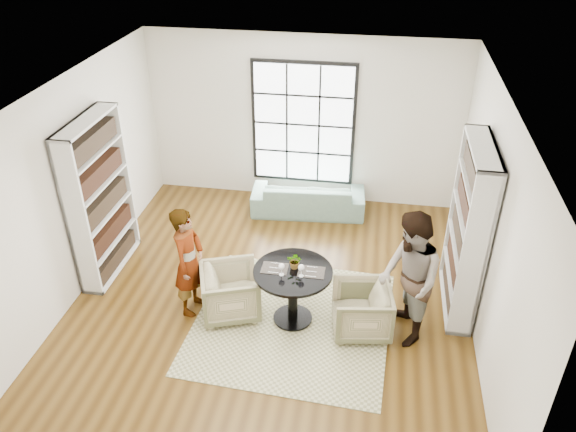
% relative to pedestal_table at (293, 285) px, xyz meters
% --- Properties ---
extents(ground, '(6.00, 6.00, 0.00)m').
position_rel_pedestal_table_xyz_m(ground, '(-0.37, 0.43, -0.59)').
color(ground, brown).
extents(room_shell, '(6.00, 6.01, 6.00)m').
position_rel_pedestal_table_xyz_m(room_shell, '(-0.37, 0.98, 0.66)').
color(room_shell, silver).
rests_on(room_shell, ground).
extents(rug, '(2.70, 2.70, 0.01)m').
position_rel_pedestal_table_xyz_m(rug, '(0.00, -0.05, -0.59)').
color(rug, '#BBB88C').
rests_on(rug, ground).
extents(pedestal_table, '(1.03, 1.03, 0.82)m').
position_rel_pedestal_table_xyz_m(pedestal_table, '(0.00, 0.00, 0.00)').
color(pedestal_table, black).
rests_on(pedestal_table, ground).
extents(sofa, '(2.03, 0.93, 0.58)m').
position_rel_pedestal_table_xyz_m(sofa, '(-0.19, 2.88, -0.30)').
color(sofa, '#779F98').
rests_on(sofa, ground).
extents(armchair_left, '(0.99, 0.97, 0.71)m').
position_rel_pedestal_table_xyz_m(armchair_left, '(-0.85, 0.01, -0.24)').
color(armchair_left, tan).
rests_on(armchair_left, ground).
extents(armchair_right, '(0.85, 0.83, 0.68)m').
position_rel_pedestal_table_xyz_m(armchair_right, '(0.91, -0.05, -0.25)').
color(armchair_right, tan).
rests_on(armchair_right, ground).
extents(person_left, '(0.44, 0.62, 1.58)m').
position_rel_pedestal_table_xyz_m(person_left, '(-1.40, 0.01, 0.20)').
color(person_left, gray).
rests_on(person_left, ground).
extents(person_right, '(0.91, 1.04, 1.82)m').
position_rel_pedestal_table_xyz_m(person_right, '(1.46, -0.05, 0.32)').
color(person_right, gray).
rests_on(person_right, ground).
extents(placemat_left, '(0.34, 0.26, 0.01)m').
position_rel_pedestal_table_xyz_m(placemat_left, '(-0.24, 0.01, 0.23)').
color(placemat_left, black).
rests_on(placemat_left, pedestal_table).
extents(placemat_right, '(0.34, 0.26, 0.01)m').
position_rel_pedestal_table_xyz_m(placemat_right, '(0.24, 0.01, 0.23)').
color(placemat_right, black).
rests_on(placemat_right, pedestal_table).
extents(cutlery_left, '(0.14, 0.22, 0.01)m').
position_rel_pedestal_table_xyz_m(cutlery_left, '(-0.24, 0.01, 0.24)').
color(cutlery_left, '#BBBABF').
rests_on(cutlery_left, placemat_left).
extents(cutlery_right, '(0.14, 0.22, 0.01)m').
position_rel_pedestal_table_xyz_m(cutlery_right, '(0.24, 0.01, 0.24)').
color(cutlery_right, '#BBBABF').
rests_on(cutlery_right, placemat_right).
extents(wine_glass_left, '(0.08, 0.08, 0.17)m').
position_rel_pedestal_table_xyz_m(wine_glass_left, '(-0.13, -0.11, 0.35)').
color(wine_glass_left, silver).
rests_on(wine_glass_left, pedestal_table).
extents(wine_glass_right, '(0.08, 0.08, 0.18)m').
position_rel_pedestal_table_xyz_m(wine_glass_right, '(0.12, -0.10, 0.36)').
color(wine_glass_right, silver).
rests_on(wine_glass_right, pedestal_table).
extents(flower_centerpiece, '(0.23, 0.21, 0.22)m').
position_rel_pedestal_table_xyz_m(flower_centerpiece, '(0.02, 0.07, 0.34)').
color(flower_centerpiece, gray).
rests_on(flower_centerpiece, pedestal_table).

